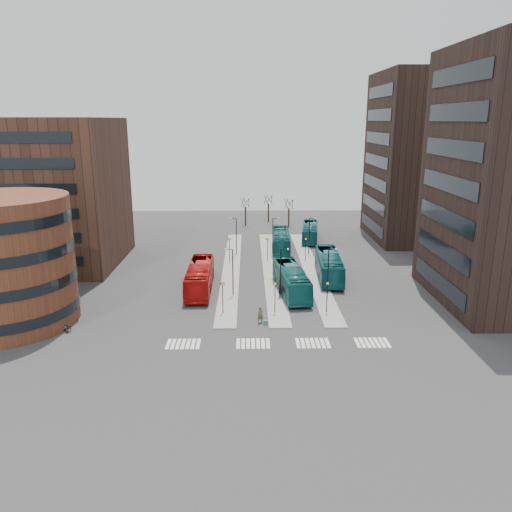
{
  "coord_description": "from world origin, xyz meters",
  "views": [
    {
      "loc": [
        -1.44,
        -41.92,
        21.67
      ],
      "look_at": [
        -0.47,
        19.01,
        5.0
      ],
      "focal_mm": 35.0,
      "sensor_mm": 36.0,
      "label": 1
    }
  ],
  "objects_px": {
    "commuter_b": "(280,292)",
    "bicycle_near": "(64,327)",
    "suitcase": "(266,323)",
    "commuter_c": "(282,292)",
    "red_bus": "(200,277)",
    "teal_bus_b": "(281,241)",
    "commuter_a": "(203,293)",
    "bicycle_mid": "(63,328)",
    "traveller": "(260,314)",
    "teal_bus_c": "(329,266)",
    "bicycle_far": "(72,319)",
    "teal_bus_a": "(291,280)",
    "teal_bus_d": "(310,232)"
  },
  "relations": [
    {
      "from": "commuter_a",
      "to": "red_bus",
      "type": "bearing_deg",
      "value": -75.43
    },
    {
      "from": "bicycle_mid",
      "to": "bicycle_far",
      "type": "height_order",
      "value": "bicycle_mid"
    },
    {
      "from": "teal_bus_a",
      "to": "teal_bus_b",
      "type": "distance_m",
      "value": 21.85
    },
    {
      "from": "teal_bus_c",
      "to": "bicycle_mid",
      "type": "height_order",
      "value": "teal_bus_c"
    },
    {
      "from": "teal_bus_b",
      "to": "commuter_a",
      "type": "relative_size",
      "value": 7.04
    },
    {
      "from": "teal_bus_a",
      "to": "commuter_a",
      "type": "distance_m",
      "value": 11.46
    },
    {
      "from": "commuter_a",
      "to": "teal_bus_d",
      "type": "bearing_deg",
      "value": -114.94
    },
    {
      "from": "commuter_a",
      "to": "bicycle_mid",
      "type": "relative_size",
      "value": 1.15
    },
    {
      "from": "commuter_b",
      "to": "bicycle_near",
      "type": "relative_size",
      "value": 0.91
    },
    {
      "from": "red_bus",
      "to": "teal_bus_d",
      "type": "distance_m",
      "value": 33.04
    },
    {
      "from": "suitcase",
      "to": "commuter_a",
      "type": "height_order",
      "value": "commuter_a"
    },
    {
      "from": "teal_bus_a",
      "to": "commuter_b",
      "type": "xyz_separation_m",
      "value": [
        -1.56,
        -2.07,
        -0.93
      ]
    },
    {
      "from": "teal_bus_c",
      "to": "bicycle_near",
      "type": "xyz_separation_m",
      "value": [
        -30.93,
        -18.0,
        -1.34
      ]
    },
    {
      "from": "suitcase",
      "to": "teal_bus_c",
      "type": "distance_m",
      "value": 19.22
    },
    {
      "from": "teal_bus_b",
      "to": "red_bus",
      "type": "bearing_deg",
      "value": -117.82
    },
    {
      "from": "suitcase",
      "to": "teal_bus_b",
      "type": "xyz_separation_m",
      "value": [
        3.75,
        32.16,
        1.46
      ]
    },
    {
      "from": "suitcase",
      "to": "teal_bus_d",
      "type": "height_order",
      "value": "teal_bus_d"
    },
    {
      "from": "suitcase",
      "to": "red_bus",
      "type": "bearing_deg",
      "value": 142.29
    },
    {
      "from": "teal_bus_d",
      "to": "traveller",
      "type": "bearing_deg",
      "value": -96.93
    },
    {
      "from": "commuter_a",
      "to": "commuter_b",
      "type": "height_order",
      "value": "commuter_a"
    },
    {
      "from": "red_bus",
      "to": "teal_bus_b",
      "type": "relative_size",
      "value": 1.05
    },
    {
      "from": "teal_bus_a",
      "to": "commuter_c",
      "type": "xyz_separation_m",
      "value": [
        -1.27,
        -1.86,
        -0.98
      ]
    },
    {
      "from": "teal_bus_a",
      "to": "bicycle_mid",
      "type": "relative_size",
      "value": 8.31
    },
    {
      "from": "suitcase",
      "to": "bicycle_near",
      "type": "xyz_separation_m",
      "value": [
        -21.41,
        -1.37,
        0.23
      ]
    },
    {
      "from": "traveller",
      "to": "bicycle_near",
      "type": "height_order",
      "value": "traveller"
    },
    {
      "from": "teal_bus_d",
      "to": "bicycle_near",
      "type": "bearing_deg",
      "value": -119.53
    },
    {
      "from": "teal_bus_c",
      "to": "commuter_b",
      "type": "distance_m",
      "value": 11.25
    },
    {
      "from": "bicycle_near",
      "to": "bicycle_far",
      "type": "height_order",
      "value": "bicycle_near"
    },
    {
      "from": "red_bus",
      "to": "bicycle_near",
      "type": "height_order",
      "value": "red_bus"
    },
    {
      "from": "commuter_c",
      "to": "bicycle_near",
      "type": "bearing_deg",
      "value": -24.93
    },
    {
      "from": "bicycle_mid",
      "to": "teal_bus_d",
      "type": "bearing_deg",
      "value": -12.97
    },
    {
      "from": "suitcase",
      "to": "commuter_a",
      "type": "relative_size",
      "value": 0.28
    },
    {
      "from": "suitcase",
      "to": "red_bus",
      "type": "relative_size",
      "value": 0.04
    },
    {
      "from": "suitcase",
      "to": "teal_bus_b",
      "type": "relative_size",
      "value": 0.04
    },
    {
      "from": "red_bus",
      "to": "bicycle_mid",
      "type": "distance_m",
      "value": 18.81
    },
    {
      "from": "teal_bus_a",
      "to": "commuter_b",
      "type": "height_order",
      "value": "teal_bus_a"
    },
    {
      "from": "red_bus",
      "to": "commuter_c",
      "type": "xyz_separation_m",
      "value": [
        10.61,
        -3.19,
        -1.02
      ]
    },
    {
      "from": "teal_bus_a",
      "to": "red_bus",
      "type": "bearing_deg",
      "value": 167.51
    },
    {
      "from": "bicycle_far",
      "to": "suitcase",
      "type": "bearing_deg",
      "value": -80.08
    },
    {
      "from": "commuter_b",
      "to": "bicycle_mid",
      "type": "xyz_separation_m",
      "value": [
        -23.51,
        -9.95,
        -0.37
      ]
    },
    {
      "from": "suitcase",
      "to": "commuter_c",
      "type": "relative_size",
      "value": 0.32
    },
    {
      "from": "teal_bus_c",
      "to": "teal_bus_a",
      "type": "bearing_deg",
      "value": -129.37
    },
    {
      "from": "teal_bus_b",
      "to": "bicycle_far",
      "type": "distance_m",
      "value": 40.14
    },
    {
      "from": "teal_bus_c",
      "to": "teal_bus_d",
      "type": "height_order",
      "value": "teal_bus_c"
    },
    {
      "from": "commuter_a",
      "to": "bicycle_near",
      "type": "bearing_deg",
      "value": 38.47
    },
    {
      "from": "bicycle_far",
      "to": "commuter_a",
      "type": "bearing_deg",
      "value": -49.93
    },
    {
      "from": "suitcase",
      "to": "teal_bus_a",
      "type": "xyz_separation_m",
      "value": [
        3.66,
        10.3,
        1.51
      ]
    },
    {
      "from": "suitcase",
      "to": "bicycle_mid",
      "type": "distance_m",
      "value": 21.48
    },
    {
      "from": "teal_bus_b",
      "to": "bicycle_near",
      "type": "bearing_deg",
      "value": -124.45
    },
    {
      "from": "bicycle_mid",
      "to": "commuter_b",
      "type": "bearing_deg",
      "value": -43.02
    }
  ]
}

